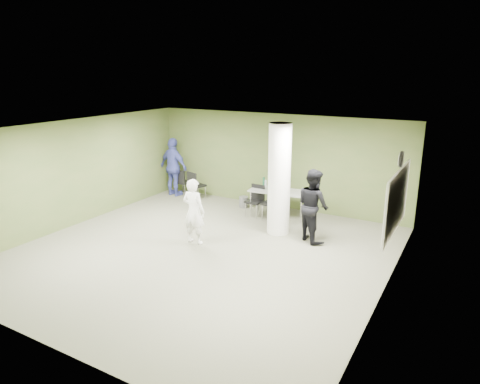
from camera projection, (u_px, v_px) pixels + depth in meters
The scene contains 17 objects.
floor at pixel (202, 252), 9.78m from camera, with size 8.00×8.00×0.00m, color #4E4F3E.
ceiling at pixel (198, 130), 9.01m from camera, with size 8.00×8.00×0.00m, color white.
wall_back at pixel (276, 161), 12.75m from camera, with size 8.00×0.02×2.80m, color #435829.
wall_left at pixel (75, 173), 11.29m from camera, with size 0.02×8.00×2.80m, color #435829.
wall_right_cream at pixel (388, 225), 7.51m from camera, with size 0.02×8.00×2.80m, color beige.
column at pixel (279, 179), 10.60m from camera, with size 0.56×0.56×2.80m, color silver.
whiteboard at pixel (397, 201), 8.52m from camera, with size 0.05×2.30×1.30m.
wall_clock at pixel (401, 159), 8.29m from camera, with size 0.06×0.32×0.32m.
folding_table at pixel (278, 192), 11.97m from camera, with size 1.69×0.87×1.02m.
wastebasket at pixel (244, 202), 12.95m from camera, with size 0.28×0.28×0.33m, color #4C4C4C.
chair_back_left at pixel (182, 180), 14.15m from camera, with size 0.43×0.43×0.85m.
chair_back_right at pixel (195, 183), 13.64m from camera, with size 0.56×0.56×0.91m.
chair_table_left at pixel (256, 198), 12.13m from camera, with size 0.47×0.47×0.89m.
chair_table_right at pixel (274, 199), 11.78m from camera, with size 0.53×0.53×1.01m.
woman_white at pixel (194, 211), 10.10m from camera, with size 0.58×0.38×1.59m, color white.
man_black at pixel (313, 205), 10.24m from camera, with size 0.87×0.68×1.78m, color black.
man_blue at pixel (174, 167), 13.97m from camera, with size 1.12×0.47×1.91m, color #3E469B.
Camera 1 is at (5.20, -7.43, 4.02)m, focal length 32.00 mm.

